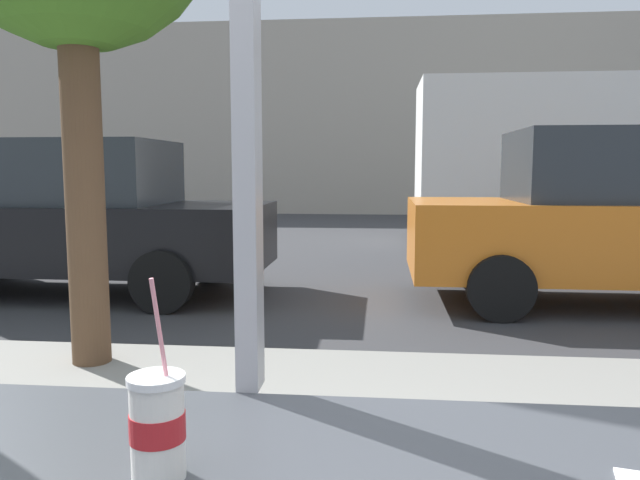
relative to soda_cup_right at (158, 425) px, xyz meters
The scene contains 7 objects.
ground_plane 8.40m from the soda_cup_right, 89.60° to the left, with size 60.00×60.00×0.00m, color #38383A.
sidewalk_strip 2.16m from the soda_cup_right, 88.29° to the left, with size 16.00×2.80×0.15m, color gray.
building_facade_far 19.26m from the soda_cup_right, 89.83° to the left, with size 28.00×1.20×6.07m, color #A89E8E.
soda_cup_right is the anchor object (origin of this frame).
parked_car_black 6.65m from the soda_cup_right, 119.46° to the left, with size 4.62×1.90×1.76m.
parked_car_orange 6.44m from the soda_cup_right, 63.97° to the left, with size 4.27×1.91×1.84m.
box_truck 12.31m from the soda_cup_right, 70.05° to the left, with size 6.61×2.44×3.14m.
Camera 1 is at (0.29, -1.23, 1.44)m, focal length 34.27 mm.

